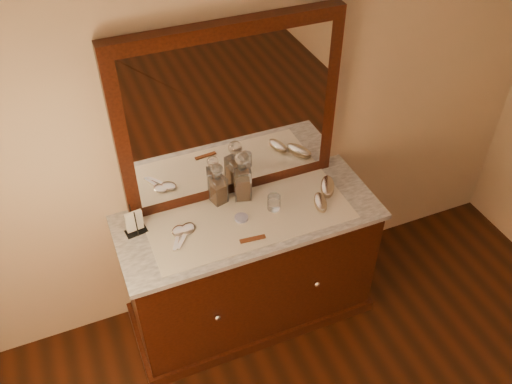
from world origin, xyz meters
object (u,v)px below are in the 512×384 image
hand_mirror_inner (187,231)px  comb (253,239)px  dresser_cabinet (250,269)px  brush_far (327,187)px  mirror_frame (230,115)px  decanter_right (242,180)px  brush_near (320,203)px  napkin_rack (135,223)px  decanter_left (218,187)px  hand_mirror_outer (178,233)px  pin_dish (241,218)px

hand_mirror_inner → comb: bearing=-31.3°
dresser_cabinet → brush_far: size_ratio=7.39×
mirror_frame → decanter_right: (0.02, -0.09, -0.38)m
dresser_cabinet → mirror_frame: bearing=90.0°
mirror_frame → brush_far: bearing=-24.6°
brush_near → hand_mirror_inner: bearing=173.6°
napkin_rack → hand_mirror_inner: napkin_rack is taller
comb → hand_mirror_inner: size_ratio=0.72×
decanter_left → brush_near: decanter_left is taller
hand_mirror_inner → hand_mirror_outer: bearing=177.3°
comb → hand_mirror_inner: hand_mirror_inner is taller
dresser_cabinet → decanter_right: (0.02, 0.15, 0.56)m
dresser_cabinet → hand_mirror_inner: (-0.35, 0.00, 0.45)m
mirror_frame → hand_mirror_inner: (-0.35, -0.24, -0.49)m
brush_far → hand_mirror_inner: bearing=-178.8°
decanter_right → mirror_frame: bearing=105.3°
comb → napkin_rack: size_ratio=0.82×
pin_dish → napkin_rack: napkin_rack is taller
decanter_right → hand_mirror_inner: (-0.37, -0.15, -0.11)m
dresser_cabinet → comb: bearing=-105.9°
brush_far → hand_mirror_inner: size_ratio=1.00×
brush_near → hand_mirror_outer: 0.79m
hand_mirror_inner → napkin_rack: bearing=156.1°
decanter_left → comb: bearing=-80.0°
decanter_right → hand_mirror_outer: (-0.42, -0.15, -0.11)m
napkin_rack → hand_mirror_outer: 0.23m
dresser_cabinet → hand_mirror_inner: 0.57m
pin_dish → hand_mirror_inner: hand_mirror_inner is taller
pin_dish → hand_mirror_outer: bearing=177.0°
mirror_frame → pin_dish: bearing=-100.8°
decanter_right → brush_far: 0.49m
mirror_frame → decanter_right: mirror_frame is taller
pin_dish → brush_far: brush_far is taller
decanter_left → hand_mirror_outer: (-0.28, -0.16, -0.09)m
napkin_rack → decanter_left: decanter_left is taller
mirror_frame → decanter_right: bearing=-74.7°
napkin_rack → brush_near: size_ratio=1.03×
decanter_left → decanter_right: bearing=-6.3°
brush_near → hand_mirror_inner: 0.75m
dresser_cabinet → brush_far: 0.68m
dresser_cabinet → pin_dish: bearing=-166.3°
pin_dish → brush_far: 0.54m
mirror_frame → pin_dish: mirror_frame is taller
brush_far → hand_mirror_inner: (-0.84, -0.02, -0.02)m
comb → brush_far: brush_far is taller
brush_near → decanter_right: bearing=147.5°
mirror_frame → decanter_left: bearing=-146.0°
decanter_left → brush_far: bearing=-13.9°
decanter_right → brush_near: bearing=-32.5°
decanter_right → hand_mirror_outer: decanter_right is taller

